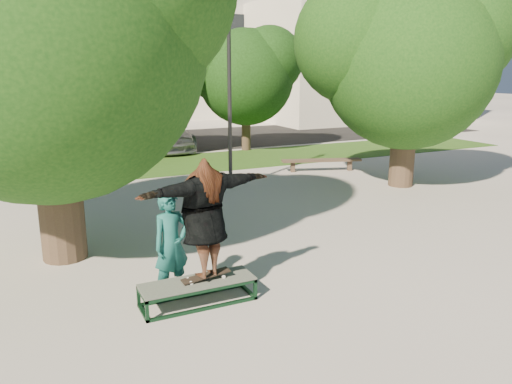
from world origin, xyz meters
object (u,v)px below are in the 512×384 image
lamppost (229,85)px  car_silver_b (162,133)px  car_dark (78,132)px  bystander (171,245)px  grind_box (198,292)px  bench (322,161)px  car_grey (89,132)px  tree_left (37,22)px  tree_right (406,52)px  car_silver_a (9,137)px

lamppost → car_silver_b: size_ratio=1.18×
lamppost → car_dark: (-3.26, 10.41, -2.38)m
lamppost → bystander: (-3.77, -6.54, -2.28)m
grind_box → bystander: 0.86m
car_dark → car_silver_b: car_dark is taller
bench → car_grey: bearing=145.9°
bench → tree_left: bearing=-133.8°
tree_right → lamppost: tree_right is taller
lamppost → grind_box: (-3.50, -6.98, -2.96)m
tree_right → car_silver_a: (-11.06, 12.12, -3.37)m
bystander → bench: (7.75, 7.54, -0.51)m
bystander → tree_right: bearing=12.1°
tree_right → bystander: bearing=-152.0°
bystander → car_silver_b: (3.95, 15.04, -0.12)m
tree_right → bystander: (-8.69, -4.62, -3.22)m
tree_left → car_grey: bearing=79.9°
grind_box → car_dark: bearing=89.2°
tree_left → grind_box: size_ratio=3.95×
grind_box → car_silver_a: 17.39m
bystander → car_grey: bearing=70.8°
bystander → car_silver_b: bystander is taller
car_dark → car_silver_b: 3.93m
car_dark → car_silver_a: bearing=-175.0°
tree_right → tree_left: bearing=-169.0°
tree_left → car_silver_b: tree_left is taller
car_silver_b → bystander: bearing=-102.1°
lamppost → tree_right: bearing=-21.3°
tree_right → lamppost: size_ratio=1.07×
car_grey → car_silver_b: car_grey is taller
car_grey → bench: bearing=-45.8°
tree_right → car_grey: (-7.76, 11.77, -3.30)m
car_dark → car_grey: car_grey is taller
car_silver_a → tree_right: bearing=-48.0°
grind_box → car_grey: car_grey is taller
bystander → bench: bearing=28.3°
tree_left → bystander: 4.67m
bench → car_grey: (-6.82, 8.86, 0.43)m
bystander → car_silver_a: 16.90m
tree_left → grind_box: tree_left is taller
car_silver_a → car_grey: bearing=-6.3°
tree_right → lamppost: (-4.92, 1.92, -0.94)m
tree_left → grind_box: bearing=-59.8°
grind_box → car_silver_b: bearing=76.6°
tree_right → bench: size_ratio=2.29×
car_grey → lamppost: bearing=-67.3°
grind_box → car_silver_a: size_ratio=0.42×
lamppost → car_grey: size_ratio=1.07×
bench → car_dark: bearing=145.9°
bystander → car_grey: (0.93, 16.39, -0.08)m
car_silver_a → car_grey: size_ratio=0.74×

